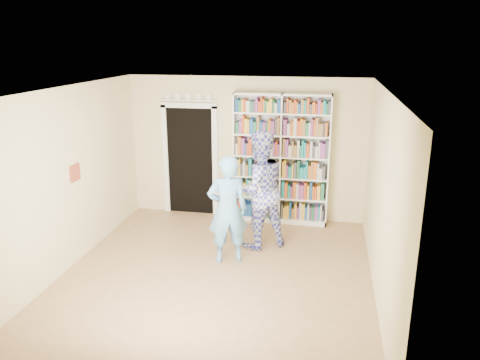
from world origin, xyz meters
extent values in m
plane|color=#906845|center=(0.00, 0.00, 0.00)|extent=(5.00, 5.00, 0.00)
plane|color=white|center=(0.00, 0.00, 2.70)|extent=(5.00, 5.00, 0.00)
plane|color=beige|center=(0.00, 2.50, 1.35)|extent=(4.50, 0.00, 4.50)
plane|color=beige|center=(-2.25, 0.00, 1.35)|extent=(0.00, 5.00, 5.00)
plane|color=beige|center=(2.25, 0.00, 1.35)|extent=(0.00, 5.00, 5.00)
cube|color=white|center=(0.69, 2.34, 1.21)|extent=(1.76, 0.33, 2.43)
cube|color=white|center=(0.69, 2.34, 1.21)|extent=(0.03, 0.33, 2.43)
cube|color=black|center=(-1.10, 2.48, 1.05)|extent=(0.90, 0.03, 2.10)
cube|color=white|center=(-1.60, 2.47, 1.05)|extent=(0.10, 0.06, 2.20)
cube|color=white|center=(-0.60, 2.47, 1.05)|extent=(0.10, 0.06, 2.20)
cube|color=white|center=(-1.10, 2.47, 2.15)|extent=(1.10, 0.06, 0.10)
cube|color=white|center=(-1.10, 2.46, 2.25)|extent=(1.10, 0.08, 0.02)
cube|color=maroon|center=(-2.23, 0.20, 1.40)|extent=(0.03, 0.25, 0.25)
imported|color=#65A6E1|center=(0.07, 0.50, 0.85)|extent=(0.72, 0.60, 1.70)
imported|color=#34389F|center=(0.45, 1.15, 0.98)|extent=(1.21, 1.15, 1.97)
cube|color=white|center=(0.57, 0.94, 1.05)|extent=(0.19, 0.13, 0.31)
camera|label=1|loc=(1.50, -6.03, 3.33)|focal=35.00mm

